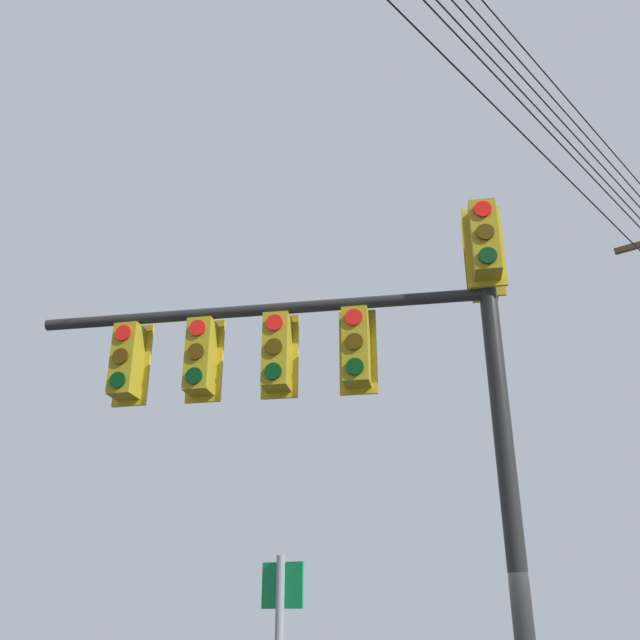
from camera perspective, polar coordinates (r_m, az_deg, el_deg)
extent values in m
cylinder|color=black|center=(7.48, 15.46, -14.50)|extent=(0.20, 0.20, 6.29)
cylinder|color=black|center=(8.38, -5.26, 0.79)|extent=(4.89, 2.71, 0.14)
cube|color=olive|center=(8.14, 13.44, 6.50)|extent=(0.41, 0.41, 0.90)
cube|color=#B29319|center=(8.29, 13.38, 5.92)|extent=(0.41, 0.24, 1.04)
cylinder|color=red|center=(8.15, 13.29, 8.90)|extent=(0.19, 0.12, 0.20)
cylinder|color=#3C2703|center=(8.00, 13.49, 7.08)|extent=(0.19, 0.12, 0.20)
cylinder|color=black|center=(7.85, 13.70, 5.19)|extent=(0.19, 0.12, 0.20)
cube|color=olive|center=(8.67, 13.25, 4.54)|extent=(0.41, 0.41, 0.90)
cube|color=#B29319|center=(8.52, 13.30, 5.07)|extent=(0.41, 0.24, 1.04)
cylinder|color=red|center=(8.95, 13.03, 5.75)|extent=(0.19, 0.12, 0.20)
cylinder|color=#3C2703|center=(8.81, 13.21, 4.05)|extent=(0.19, 0.12, 0.20)
cylinder|color=black|center=(8.68, 13.39, 2.29)|extent=(0.19, 0.12, 0.20)
cube|color=olive|center=(7.96, 3.01, -2.22)|extent=(0.41, 0.41, 0.90)
cube|color=#B29319|center=(8.11, 3.17, -2.65)|extent=(0.40, 0.25, 1.04)
cylinder|color=red|center=(7.92, 2.80, 0.23)|extent=(0.19, 0.12, 0.20)
cylinder|color=#3C2703|center=(7.80, 2.85, -1.79)|extent=(0.19, 0.12, 0.20)
cylinder|color=black|center=(7.70, 2.89, -3.87)|extent=(0.19, 0.12, 0.20)
cube|color=olive|center=(8.11, -3.57, -2.62)|extent=(0.41, 0.41, 0.90)
cube|color=#B29319|center=(8.26, -3.30, -3.03)|extent=(0.41, 0.24, 1.04)
cylinder|color=red|center=(8.07, -3.78, -0.22)|extent=(0.19, 0.12, 0.20)
cylinder|color=#3C2703|center=(7.96, -3.84, -2.20)|extent=(0.19, 0.12, 0.20)
cylinder|color=black|center=(7.85, -3.90, -4.25)|extent=(0.19, 0.12, 0.20)
cube|color=olive|center=(8.36, -9.83, -2.97)|extent=(0.41, 0.41, 0.90)
cube|color=#B29319|center=(8.51, -9.44, -3.37)|extent=(0.40, 0.25, 1.04)
cylinder|color=red|center=(8.33, -10.08, -0.64)|extent=(0.19, 0.12, 0.20)
cylinder|color=#3C2703|center=(8.22, -10.22, -2.57)|extent=(0.19, 0.12, 0.20)
cylinder|color=black|center=(8.12, -10.37, -4.55)|extent=(0.19, 0.12, 0.20)
cube|color=olive|center=(8.71, -15.66, -3.26)|extent=(0.41, 0.41, 0.90)
cube|color=#B29319|center=(8.85, -15.17, -3.64)|extent=(0.40, 0.26, 1.04)
cylinder|color=red|center=(8.68, -15.94, -1.03)|extent=(0.19, 0.13, 0.20)
cylinder|color=#3C2703|center=(8.57, -16.16, -2.89)|extent=(0.19, 0.13, 0.20)
cylinder|color=black|center=(8.48, -16.38, -4.78)|extent=(0.19, 0.13, 0.20)
cube|color=#0C7238|center=(5.98, -3.10, -21.01)|extent=(0.29, 0.28, 0.35)
cube|color=white|center=(6.00, -3.03, -21.02)|extent=(0.23, 0.22, 0.29)
cylinder|color=black|center=(9.44, 9.03, 21.75)|extent=(15.68, 8.49, 0.33)
cylinder|color=black|center=(9.92, 8.77, 24.45)|extent=(15.68, 8.49, 0.33)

